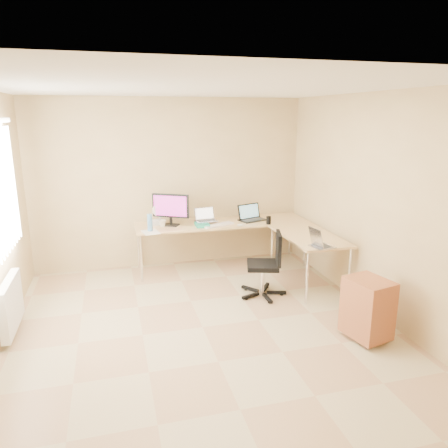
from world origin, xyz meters
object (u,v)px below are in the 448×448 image
object	(u,v)px
monitor	(171,210)
desk_return	(308,260)
desk_fan	(160,213)
laptop_return	(323,239)
office_chair	(263,260)
keyboard	(219,225)
mug	(162,223)
water_bottle	(150,223)
laptop_black	(252,213)
laptop_center	(206,215)
desk_main	(222,245)
cabinet	(368,308)

from	to	relation	value
monitor	desk_return	bearing A→B (deg)	-0.72
desk_fan	monitor	bearing A→B (deg)	-78.22
laptop_return	office_chair	bearing A→B (deg)	51.55
keyboard	laptop_return	size ratio (longest dim) A/B	1.57
mug	water_bottle	distance (m)	0.30
monitor	laptop_black	size ratio (longest dim) A/B	1.41
laptop_center	desk_fan	world-z (taller)	desk_fan
monitor	office_chair	xyz separation A→B (m)	(1.02, -1.19, -0.47)
desk_main	cabinet	bearing A→B (deg)	-70.34
mug	laptop_return	xyz separation A→B (m)	(1.81, -1.53, 0.05)
desk_return	cabinet	bearing A→B (deg)	-92.34
laptop_center	laptop_black	bearing A→B (deg)	-4.81
laptop_black	keyboard	distance (m)	0.63
mug	office_chair	bearing A→B (deg)	-45.01
monitor	laptop_center	bearing A→B (deg)	22.64
desk_return	office_chair	distance (m)	0.78
desk_return	mug	distance (m)	2.17
desk_return	water_bottle	distance (m)	2.29
desk_fan	keyboard	bearing A→B (deg)	-50.16
keyboard	water_bottle	xyz separation A→B (m)	(-1.02, -0.04, 0.11)
monitor	laptop_black	distance (m)	1.28
desk_return	laptop_return	distance (m)	0.73
monitor	desk_fan	xyz separation A→B (m)	(-0.14, 0.19, -0.09)
keyboard	office_chair	world-z (taller)	office_chair
laptop_black	monitor	bearing A→B (deg)	160.77
desk_return	desk_fan	distance (m)	2.31
desk_main	laptop_center	distance (m)	0.58
laptop_center	water_bottle	xyz separation A→B (m)	(-0.86, -0.19, -0.02)
desk_fan	office_chair	distance (m)	1.85
keyboard	office_chair	bearing A→B (deg)	-92.99
laptop_black	keyboard	world-z (taller)	laptop_black
mug	office_chair	world-z (taller)	office_chair
laptop_black	laptop_return	world-z (taller)	laptop_black
desk_main	laptop_return	xyz separation A→B (m)	(0.88, -1.55, 0.47)
water_bottle	mug	bearing A→B (deg)	46.44
desk_return	laptop_return	size ratio (longest dim) A/B	4.15
laptop_center	office_chair	size ratio (longest dim) A/B	0.36
desk_main	desk_fan	size ratio (longest dim) A/B	8.60
laptop_center	keyboard	distance (m)	0.25
mug	desk_fan	bearing A→B (deg)	91.85
office_chair	water_bottle	bearing A→B (deg)	162.06
laptop_return	cabinet	world-z (taller)	laptop_return
desk_main	keyboard	distance (m)	0.44
desk_main	laptop_return	world-z (taller)	laptop_return
laptop_black	water_bottle	size ratio (longest dim) A/B	1.59
keyboard	desk_fan	distance (m)	0.92
laptop_center	desk_fan	xyz separation A→B (m)	(-0.67, 0.25, 0.01)
desk_fan	office_chair	xyz separation A→B (m)	(1.17, -1.39, -0.38)
desk_return	keyboard	xyz separation A→B (m)	(-1.09, 0.80, 0.38)
monitor	cabinet	distance (m)	3.13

